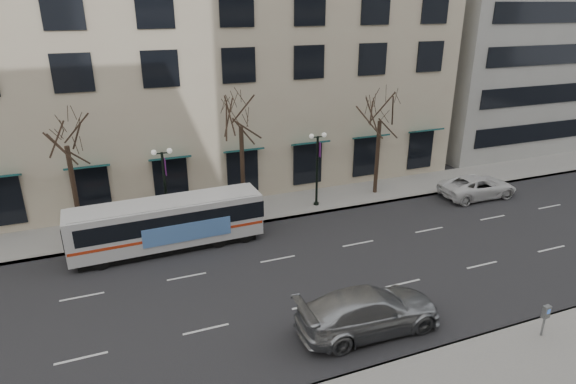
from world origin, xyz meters
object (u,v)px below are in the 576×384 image
tree_far_mid (240,111)px  tree_far_right (381,107)px  lamp_post_left (165,185)px  silver_car (369,311)px  pay_station (546,314)px  lamp_post_right (317,166)px  city_bus (169,223)px  tree_far_left (64,129)px  white_pickup (478,187)px

tree_far_mid → tree_far_right: size_ratio=1.06×
lamp_post_left → silver_car: bearing=-63.3°
tree_far_right → silver_car: 16.94m
pay_station → tree_far_mid: bearing=113.1°
lamp_post_right → pay_station: size_ratio=3.62×
tree_far_mid → pay_station: 19.44m
lamp_post_left → city_bus: 2.77m
tree_far_left → tree_far_mid: 10.00m
tree_far_right → lamp_post_right: tree_far_right is taller
lamp_post_left → lamp_post_right: (10.00, 0.00, 0.00)m
tree_far_left → silver_car: tree_far_left is taller
pay_station → lamp_post_left: bearing=126.4°
tree_far_left → lamp_post_right: tree_far_left is taller
silver_car → white_pickup: size_ratio=1.13×
tree_far_left → pay_station: size_ratio=5.80×
city_bus → white_pickup: city_bus is taller
tree_far_left → pay_station: (17.97, -16.79, -5.51)m
tree_far_mid → silver_car: tree_far_mid is taller
silver_car → pay_station: silver_car is taller
tree_far_mid → city_bus: tree_far_mid is taller
lamp_post_left → white_pickup: bearing=-6.8°
white_pickup → lamp_post_right: bearing=78.9°
tree_far_right → silver_car: (-8.47, -13.60, -5.50)m
tree_far_left → tree_far_right: 20.00m
lamp_post_left → pay_station: lamp_post_left is taller
lamp_post_left → silver_car: (6.53, -13.00, -2.02)m
tree_far_mid → pay_station: tree_far_mid is taller
city_bus → lamp_post_left: bearing=82.1°
tree_far_left → lamp_post_right: bearing=-2.3°
lamp_post_left → white_pickup: lamp_post_left is taller
city_bus → silver_car: size_ratio=1.69×
lamp_post_left → city_bus: size_ratio=0.48×
silver_car → pay_station: 7.18m
lamp_post_left → city_bus: lamp_post_left is taller
white_pickup → pay_station: (-8.64, -13.61, 0.41)m
tree_far_mid → lamp_post_right: tree_far_mid is taller
tree_far_right → white_pickup: size_ratio=1.42×
lamp_post_right → white_pickup: size_ratio=0.92×
lamp_post_right → tree_far_right: bearing=6.9°
tree_far_right → pay_station: (-2.03, -16.79, -5.23)m
city_bus → pay_station: (13.22, -13.79, -0.39)m
city_bus → tree_far_right: bearing=9.5°
tree_far_mid → lamp_post_right: size_ratio=1.64×
tree_far_left → lamp_post_right: 15.48m
tree_far_left → silver_car: 18.74m
silver_car → pay_station: size_ratio=4.42×
tree_far_mid → pay_station: (7.97, -16.79, -5.71)m
tree_far_mid → pay_station: size_ratio=5.94×
lamp_post_right → pay_station: lamp_post_right is taller
lamp_post_left → tree_far_mid: bearing=6.9°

